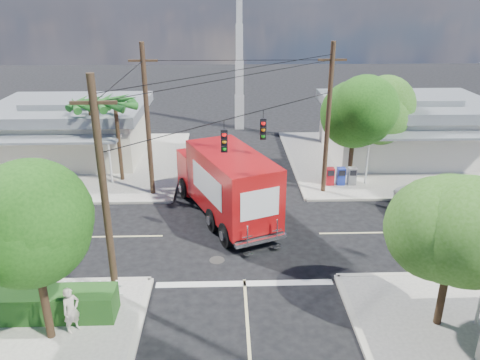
{
  "coord_description": "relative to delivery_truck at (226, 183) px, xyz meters",
  "views": [
    {
      "loc": [
        -0.71,
        -21.01,
        11.49
      ],
      "look_at": [
        0.0,
        2.0,
        2.2
      ],
      "focal_mm": 35.0,
      "sensor_mm": 36.0,
      "label": 1
    }
  ],
  "objects": [
    {
      "name": "delivery_truck",
      "position": [
        0.0,
        0.0,
        0.0
      ],
      "size": [
        5.86,
        9.23,
        3.86
      ],
      "color": "black",
      "rests_on": "ground"
    },
    {
      "name": "utility_poles",
      "position": [
        -0.82,
        -0.57,
        2.71
      ],
      "size": [
        12.0,
        10.68,
        9.0
      ],
      "color": "#473321",
      "rests_on": "ground"
    },
    {
      "name": "building_nw",
      "position": [
        -11.24,
        10.29,
        0.26
      ],
      "size": [
        10.8,
        10.2,
        4.3
      ],
      "color": "beige",
      "rests_on": "sidewalk_nw"
    },
    {
      "name": "hedge_sw",
      "position": [
        -7.24,
        -8.57,
        -1.27
      ],
      "size": [
        6.2,
        1.2,
        1.1
      ],
      "primitive_type": "cube",
      "color": "#204E1D",
      "rests_on": "sidewalk_sw"
    },
    {
      "name": "palm_nw_back",
      "position": [
        -8.74,
        6.83,
        2.71
      ],
      "size": [
        3.01,
        3.08,
        5.19
      ],
      "color": "#422D1C",
      "rests_on": "sidewalk_nw"
    },
    {
      "name": "pedestrian",
      "position": [
        -5.51,
        -9.39,
        -0.94
      ],
      "size": [
        0.74,
        0.77,
        1.77
      ],
      "primitive_type": "imported",
      "rotation": [
        0.0,
        0.0,
        0.87
      ],
      "color": "beige",
      "rests_on": "sidewalk_sw"
    },
    {
      "name": "building_ne",
      "position": [
        13.26,
        9.8,
        0.36
      ],
      "size": [
        11.8,
        10.2,
        4.5
      ],
      "color": "silver",
      "rests_on": "sidewalk_ne"
    },
    {
      "name": "tree_ne_back",
      "position": [
        10.57,
        6.79,
        2.22
      ],
      "size": [
        3.77,
        3.66,
        5.82
      ],
      "color": "#422D1C",
      "rests_on": "sidewalk_ne"
    },
    {
      "name": "road_markings",
      "position": [
        0.76,
        -3.64,
        -1.96
      ],
      "size": [
        32.0,
        32.0,
        0.01
      ],
      "color": "beige",
      "rests_on": "ground"
    },
    {
      "name": "sidewalk_ne",
      "position": [
        11.64,
        8.71,
        -1.89
      ],
      "size": [
        14.12,
        14.12,
        0.14
      ],
      "color": "gray",
      "rests_on": "ground"
    },
    {
      "name": "radio_tower",
      "position": [
        1.26,
        17.83,
        3.68
      ],
      "size": [
        0.8,
        0.8,
        17.0
      ],
      "color": "silver",
      "rests_on": "ground"
    },
    {
      "name": "parked_car",
      "position": [
        12.45,
        -0.15,
        -1.13
      ],
      "size": [
        6.04,
        2.89,
        1.66
      ],
      "primitive_type": "imported",
      "rotation": [
        0.0,
        0.0,
        1.55
      ],
      "color": "silver",
      "rests_on": "ground"
    },
    {
      "name": "ground",
      "position": [
        0.76,
        -2.17,
        -1.96
      ],
      "size": [
        120.0,
        120.0,
        0.0
      ],
      "primitive_type": "plane",
      "color": "black",
      "rests_on": "ground"
    },
    {
      "name": "sidewalk_nw",
      "position": [
        -10.12,
        8.71,
        -1.89
      ],
      "size": [
        14.12,
        14.12,
        0.14
      ],
      "color": "gray",
      "rests_on": "ground"
    },
    {
      "name": "tree_sw_front",
      "position": [
        -6.23,
        -9.71,
        2.37
      ],
      "size": [
        3.88,
        3.78,
        6.03
      ],
      "color": "#422D1C",
      "rests_on": "sidewalk_sw"
    },
    {
      "name": "vending_boxes",
      "position": [
        7.26,
        4.03,
        -1.27
      ],
      "size": [
        1.9,
        0.5,
        1.1
      ],
      "color": "red",
      "rests_on": "sidewalk_ne"
    },
    {
      "name": "tree_ne_front",
      "position": [
        7.97,
        4.59,
        2.8
      ],
      "size": [
        4.21,
        4.14,
        6.66
      ],
      "color": "#422D1C",
      "rests_on": "sidewalk_ne"
    },
    {
      "name": "picket_fence",
      "position": [
        -7.04,
        -7.77,
        -1.28
      ],
      "size": [
        5.94,
        0.06,
        1.0
      ],
      "color": "silver",
      "rests_on": "sidewalk_sw"
    },
    {
      "name": "palm_nw_front",
      "position": [
        -6.74,
        5.33,
        3.08
      ],
      "size": [
        3.01,
        3.08,
        5.59
      ],
      "color": "#422D1C",
      "rests_on": "sidewalk_nw"
    },
    {
      "name": "tree_se",
      "position": [
        7.77,
        -9.41,
        2.08
      ],
      "size": [
        3.67,
        3.54,
        5.62
      ],
      "color": "#422D1C",
      "rests_on": "sidewalk_se"
    }
  ]
}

